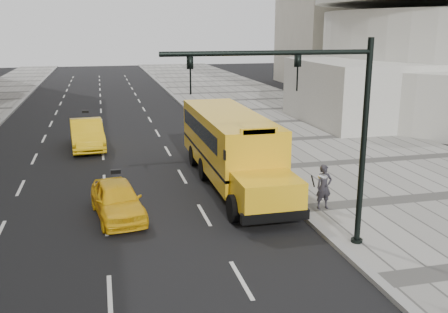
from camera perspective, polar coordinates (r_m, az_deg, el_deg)
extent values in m
plane|color=black|center=(22.84, -11.01, -2.69)|extent=(140.00, 140.00, 0.00)
cube|color=gray|center=(26.20, 16.16, -0.60)|extent=(12.00, 140.00, 0.15)
cube|color=gray|center=(23.83, 3.53, -1.53)|extent=(0.30, 140.00, 0.15)
cube|color=silver|center=(36.79, 15.48, 7.07)|extent=(8.00, 10.00, 4.40)
cube|color=yellow|center=(22.34, 0.47, 1.91)|extent=(2.50, 9.00, 2.45)
cube|color=yellow|center=(17.44, 4.95, -4.12)|extent=(2.20, 2.00, 1.10)
cube|color=black|center=(16.85, 5.87, -6.82)|extent=(2.38, 0.25, 0.35)
cube|color=black|center=(22.46, 0.46, 0.60)|extent=(2.52, 9.00, 0.12)
cube|color=black|center=(18.08, 3.95, 0.37)|extent=(2.05, 0.10, 0.90)
cube|color=black|center=(22.72, 0.16, 3.35)|extent=(2.52, 7.50, 0.70)
cube|color=yellow|center=(17.89, 4.01, 2.85)|extent=(1.40, 0.12, 0.28)
ellipsoid|color=silver|center=(16.52, 11.58, -2.53)|extent=(0.32, 0.32, 0.14)
cylinder|color=black|center=(16.67, 10.47, -3.04)|extent=(0.36, 0.47, 0.58)
cylinder|color=black|center=(17.60, 1.09, -5.97)|extent=(0.30, 1.00, 1.00)
cylinder|color=black|center=(18.28, 7.98, -5.31)|extent=(0.30, 1.00, 1.00)
cylinder|color=black|center=(22.41, -2.34, -1.43)|extent=(0.30, 1.00, 1.00)
cylinder|color=black|center=(22.95, 3.19, -1.05)|extent=(0.30, 1.00, 1.00)
cylinder|color=black|center=(24.78, -3.50, 0.12)|extent=(0.30, 1.00, 1.00)
cylinder|color=black|center=(25.27, 1.54, 0.43)|extent=(0.30, 1.00, 1.00)
imported|color=yellow|center=(18.38, -12.10, -4.85)|extent=(2.10, 4.09, 1.33)
imported|color=yellow|center=(29.18, -15.39, 2.47)|extent=(2.09, 5.07, 1.63)
imported|color=#27252B|center=(18.71, 11.35, -3.42)|extent=(0.63, 0.43, 1.67)
cylinder|color=black|center=(15.43, 15.64, 1.01)|extent=(0.18, 0.18, 6.40)
cylinder|color=black|center=(16.40, 14.90, -9.49)|extent=(0.36, 0.36, 0.25)
cylinder|color=black|center=(13.80, 5.30, 11.71)|extent=(6.00, 0.14, 0.14)
imported|color=black|center=(14.12, 8.36, 9.44)|extent=(0.16, 0.20, 1.00)
imported|color=black|center=(13.29, -3.88, 9.25)|extent=(0.16, 0.20, 1.00)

